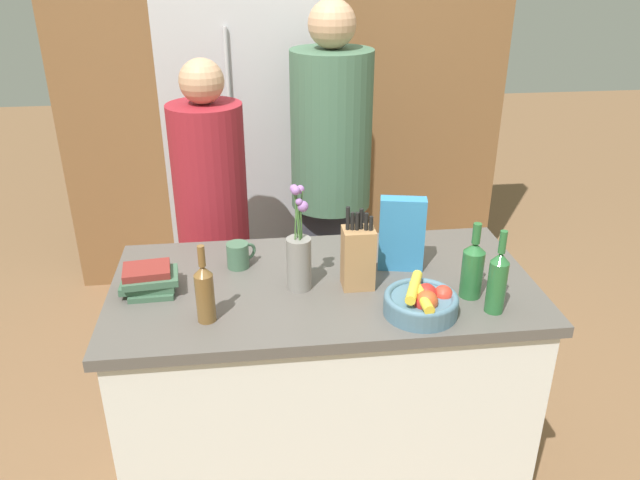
# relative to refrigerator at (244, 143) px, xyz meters

# --- Properties ---
(ground_plane) EXTENTS (14.00, 14.00, 0.00)m
(ground_plane) POSITION_rel_refrigerator_xyz_m (0.26, -1.48, -1.02)
(ground_plane) COLOR brown
(kitchen_island) EXTENTS (1.51, 0.77, 0.93)m
(kitchen_island) POSITION_rel_refrigerator_xyz_m (0.26, -1.48, -0.55)
(kitchen_island) COLOR silver
(kitchen_island) RESTS_ON ground_plane
(back_wall_wood) EXTENTS (2.71, 0.12, 2.60)m
(back_wall_wood) POSITION_rel_refrigerator_xyz_m (0.26, 0.36, 0.28)
(back_wall_wood) COLOR brown
(back_wall_wood) RESTS_ON ground_plane
(refrigerator) EXTENTS (0.81, 0.62, 2.04)m
(refrigerator) POSITION_rel_refrigerator_xyz_m (0.00, 0.00, 0.00)
(refrigerator) COLOR #B7B7BC
(refrigerator) RESTS_ON ground_plane
(fruit_bowl) EXTENTS (0.24, 0.24, 0.11)m
(fruit_bowl) POSITION_rel_refrigerator_xyz_m (0.56, -1.73, -0.04)
(fruit_bowl) COLOR slate
(fruit_bowl) RESTS_ON kitchen_island
(knife_block) EXTENTS (0.11, 0.09, 0.30)m
(knife_block) POSITION_rel_refrigerator_xyz_m (0.38, -1.52, 0.03)
(knife_block) COLOR #A87A4C
(knife_block) RESTS_ON kitchen_island
(flower_vase) EXTENTS (0.09, 0.09, 0.38)m
(flower_vase) POSITION_rel_refrigerator_xyz_m (0.17, -1.51, 0.04)
(flower_vase) COLOR gray
(flower_vase) RESTS_ON kitchen_island
(cereal_box) EXTENTS (0.17, 0.09, 0.28)m
(cereal_box) POSITION_rel_refrigerator_xyz_m (0.56, -1.41, 0.06)
(cereal_box) COLOR teal
(cereal_box) RESTS_ON kitchen_island
(coffee_mug) EXTENTS (0.11, 0.09, 0.10)m
(coffee_mug) POSITION_rel_refrigerator_xyz_m (-0.04, -1.32, -0.03)
(coffee_mug) COLOR #42664C
(coffee_mug) RESTS_ON kitchen_island
(book_stack) EXTENTS (0.20, 0.16, 0.09)m
(book_stack) POSITION_rel_refrigerator_xyz_m (-0.34, -1.48, -0.04)
(book_stack) COLOR #3D6047
(book_stack) RESTS_ON kitchen_island
(bottle_oil) EXTENTS (0.07, 0.07, 0.27)m
(bottle_oil) POSITION_rel_refrigerator_xyz_m (0.75, -1.63, 0.02)
(bottle_oil) COLOR #286633
(bottle_oil) RESTS_ON kitchen_island
(bottle_vinegar) EXTENTS (0.06, 0.06, 0.29)m
(bottle_vinegar) POSITION_rel_refrigerator_xyz_m (0.80, -1.74, 0.03)
(bottle_vinegar) COLOR #286633
(bottle_vinegar) RESTS_ON kitchen_island
(bottle_wine) EXTENTS (0.06, 0.06, 0.27)m
(bottle_wine) POSITION_rel_refrigerator_xyz_m (-0.14, -1.68, 0.02)
(bottle_wine) COLOR brown
(bottle_wine) RESTS_ON kitchen_island
(person_at_sink) EXTENTS (0.32, 0.32, 1.61)m
(person_at_sink) POSITION_rel_refrigerator_xyz_m (-0.16, -0.78, -0.11)
(person_at_sink) COLOR #383842
(person_at_sink) RESTS_ON ground_plane
(person_in_blue) EXTENTS (0.38, 0.38, 1.82)m
(person_in_blue) POSITION_rel_refrigerator_xyz_m (0.41, -0.61, 0.01)
(person_in_blue) COLOR #383842
(person_in_blue) RESTS_ON ground_plane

